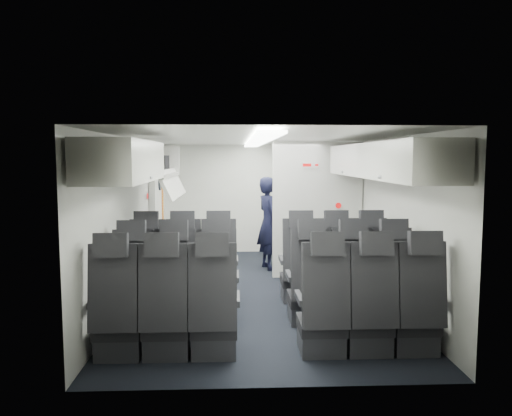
{
  "coord_description": "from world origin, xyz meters",
  "views": [
    {
      "loc": [
        -0.32,
        -6.94,
        1.9
      ],
      "look_at": [
        0.0,
        0.4,
        1.15
      ],
      "focal_mm": 35.0,
      "sensor_mm": 36.0,
      "label": 1
    }
  ],
  "objects": [
    {
      "name": "overhead_bin_right_front",
      "position": [
        1.4,
        -0.25,
        1.86
      ],
      "size": [
        0.53,
        1.7,
        0.4
      ],
      "color": "silver",
      "rests_on": "cabin_shell"
    },
    {
      "name": "overhead_bin_right_rear",
      "position": [
        1.4,
        -2.0,
        1.86
      ],
      "size": [
        0.53,
        1.8,
        0.4
      ],
      "color": "silver",
      "rests_on": "cabin_shell"
    },
    {
      "name": "overhead_bin_left_front_open",
      "position": [
        -1.44,
        -0.25,
        1.74
      ],
      "size": [
        0.64,
        1.7,
        0.72
      ],
      "color": "#9E9E93",
      "rests_on": "cabin_shell"
    },
    {
      "name": "seat_row_mid",
      "position": [
        -0.0,
        -1.43,
        0.4
      ],
      "size": [
        3.33,
        0.56,
        1.24
      ],
      "color": "black",
      "rests_on": "cabin_shell"
    },
    {
      "name": "flight_attendant",
      "position": [
        0.26,
        1.45,
        0.79
      ],
      "size": [
        0.54,
        0.66,
        1.57
      ],
      "primitive_type": "imported",
      "rotation": [
        0.0,
        0.0,
        1.9
      ],
      "color": "black",
      "rests_on": "ground"
    },
    {
      "name": "galley_unit",
      "position": [
        0.95,
        2.72,
        0.95
      ],
      "size": [
        0.85,
        0.52,
        1.9
      ],
      "color": "#939399",
      "rests_on": "cabin_shell"
    },
    {
      "name": "cabin_shell",
      "position": [
        0.0,
        0.0,
        1.12
      ],
      "size": [
        3.41,
        6.01,
        2.16
      ],
      "color": "black",
      "rests_on": "ground"
    },
    {
      "name": "seat_row_front",
      "position": [
        -0.0,
        -0.53,
        0.4
      ],
      "size": [
        3.33,
        0.56,
        1.24
      ],
      "color": "black",
      "rests_on": "cabin_shell"
    },
    {
      "name": "bulkhead_partition",
      "position": [
        0.98,
        0.8,
        1.08
      ],
      "size": [
        1.4,
        0.15,
        2.13
      ],
      "color": "silver",
      "rests_on": "cabin_shell"
    },
    {
      "name": "seat_row_rear",
      "position": [
        -0.0,
        -2.33,
        0.4
      ],
      "size": [
        3.33,
        0.56,
        1.24
      ],
      "color": "black",
      "rests_on": "cabin_shell"
    },
    {
      "name": "boarding_door",
      "position": [
        -1.64,
        1.55,
        0.95
      ],
      "size": [
        0.12,
        1.27,
        1.86
      ],
      "color": "silver",
      "rests_on": "cabin_shell"
    },
    {
      "name": "papers",
      "position": [
        0.45,
        1.4,
        1.1
      ],
      "size": [
        0.2,
        0.14,
        0.16
      ],
      "primitive_type": "cube",
      "rotation": [
        0.0,
        0.0,
        0.56
      ],
      "color": "white",
      "rests_on": "flight_attendant"
    },
    {
      "name": "overhead_bin_left_rear",
      "position": [
        -1.4,
        -2.0,
        1.86
      ],
      "size": [
        0.53,
        1.8,
        0.4
      ],
      "color": "silver",
      "rests_on": "cabin_shell"
    },
    {
      "name": "carry_on_bag",
      "position": [
        -1.44,
        0.04,
        1.81
      ],
      "size": [
        0.41,
        0.31,
        0.24
      ],
      "primitive_type": "cube",
      "rotation": [
        0.0,
        0.0,
        -0.08
      ],
      "color": "black",
      "rests_on": "overhead_bin_left_front_open"
    }
  ]
}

